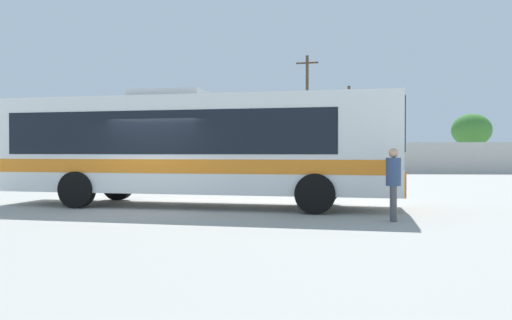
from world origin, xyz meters
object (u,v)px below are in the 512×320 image
at_px(roadside_tree_left, 57,115).
at_px(roadside_tree_right, 472,130).
at_px(coach_bus_white_orange, 193,144).
at_px(parked_car_leftmost_dark_blue, 30,163).
at_px(roadside_tree_midright, 318,118).
at_px(attendant_by_bus_door, 393,180).
at_px(parked_car_third_silver, 197,163).
at_px(parked_car_second_red, 111,164).
at_px(utility_pole_far, 349,127).
at_px(roadside_tree_midleft, 187,121).
at_px(utility_pole_near, 307,111).

xyz_separation_m(roadside_tree_left, roadside_tree_right, (35.01, 2.56, -1.31)).
height_order(coach_bus_white_orange, roadside_tree_right, roadside_tree_right).
distance_m(parked_car_leftmost_dark_blue, roadside_tree_midright, 24.08).
xyz_separation_m(attendant_by_bus_door, parked_car_third_silver, (-9.39, 23.78, -0.16)).
distance_m(parked_car_second_red, roadside_tree_midright, 18.89).
distance_m(coach_bus_white_orange, utility_pole_far, 28.22).
bearing_deg(roadside_tree_midleft, roadside_tree_midright, 4.03).
distance_m(parked_car_second_red, roadside_tree_right, 29.47).
height_order(parked_car_second_red, utility_pole_far, utility_pole_far).
bearing_deg(roadside_tree_midright, attendant_by_bus_door, -89.21).
distance_m(coach_bus_white_orange, roadside_tree_midright, 31.81).
bearing_deg(utility_pole_far, parked_car_third_silver, -150.75).
height_order(coach_bus_white_orange, roadside_tree_midleft, roadside_tree_midleft).
distance_m(parked_car_third_silver, roadside_tree_right, 23.45).
height_order(parked_car_second_red, roadside_tree_midleft, roadside_tree_midleft).
bearing_deg(coach_bus_white_orange, parked_car_leftmost_dark_blue, 128.62).
height_order(roadside_tree_left, roadside_tree_right, roadside_tree_left).
xyz_separation_m(coach_bus_white_orange, parked_car_second_red, (-10.54, 21.00, -1.06)).
bearing_deg(coach_bus_white_orange, attendant_by_bus_door, -28.74).
xyz_separation_m(coach_bus_white_orange, roadside_tree_midright, (4.79, 31.32, 2.82)).
distance_m(parked_car_third_silver, utility_pole_far, 13.28).
bearing_deg(parked_car_leftmost_dark_blue, roadside_tree_left, 99.37).
bearing_deg(utility_pole_far, coach_bus_white_orange, -104.77).
bearing_deg(parked_car_second_red, roadside_tree_midright, 33.96).
bearing_deg(roadside_tree_right, utility_pole_far, -168.77).
height_order(roadside_tree_left, roadside_tree_midright, roadside_tree_left).
bearing_deg(roadside_tree_left, utility_pole_near, -0.04).
bearing_deg(utility_pole_far, utility_pole_near, -171.49).
xyz_separation_m(parked_car_second_red, roadside_tree_right, (28.15, 8.30, 2.68)).
bearing_deg(roadside_tree_midright, parked_car_second_red, -146.04).
distance_m(parked_car_second_red, utility_pole_far, 19.01).
xyz_separation_m(attendant_by_bus_door, roadside_tree_right, (12.34, 32.18, 2.49)).
xyz_separation_m(parked_car_second_red, roadside_tree_midright, (15.33, 10.32, 3.89)).
height_order(parked_car_third_silver, roadside_tree_midleft, roadside_tree_midleft).
bearing_deg(roadside_tree_right, coach_bus_white_orange, -121.00).
bearing_deg(coach_bus_white_orange, roadside_tree_left, 123.07).
bearing_deg(roadside_tree_midleft, roadside_tree_right, -2.77).
distance_m(attendant_by_bus_door, parked_car_third_silver, 25.57).
bearing_deg(parked_car_second_red, coach_bus_white_orange, -63.33).
bearing_deg(roadside_tree_left, parked_car_second_red, -39.89).
height_order(utility_pole_far, roadside_tree_midright, utility_pole_far).
bearing_deg(parked_car_third_silver, parked_car_second_red, 179.13).
bearing_deg(parked_car_second_red, parked_car_third_silver, -0.87).
xyz_separation_m(attendant_by_bus_door, roadside_tree_midleft, (-12.28, 33.37, 3.45)).
bearing_deg(utility_pole_near, roadside_tree_midleft, 160.72).
bearing_deg(attendant_by_bus_door, parked_car_second_red, 123.50).
bearing_deg(coach_bus_white_orange, roadside_tree_right, 59.00).
xyz_separation_m(coach_bus_white_orange, roadside_tree_left, (-17.41, 26.74, 2.93)).
xyz_separation_m(parked_car_leftmost_dark_blue, roadside_tree_midright, (21.17, 10.81, 3.84)).
bearing_deg(parked_car_third_silver, utility_pole_near, 36.42).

